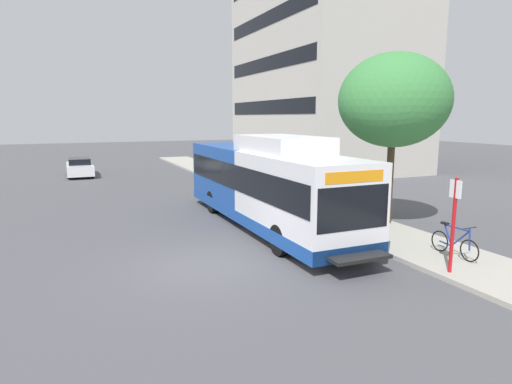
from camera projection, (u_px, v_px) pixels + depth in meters
name	position (u px, v px, depth m)	size (l,w,h in m)	color
ground_plane	(153.00, 212.00, 19.87)	(120.00, 120.00, 0.00)	#4C4C51
sidewalk_curb	(307.00, 206.00, 20.83)	(3.00, 56.00, 0.14)	#A8A399
transit_bus	(266.00, 184.00, 17.01)	(2.58, 12.25, 3.65)	white
bus_stop_sign_pole	(454.00, 218.00, 11.54)	(0.10, 0.36, 2.60)	red
bicycle_parked	(454.00, 243.00, 13.07)	(0.52, 1.76, 1.02)	black
street_tree_near_stop	(394.00, 101.00, 16.52)	(4.22, 4.22, 6.61)	#4C3823
parked_car_far_lane	(80.00, 167.00, 31.97)	(1.80, 4.50, 1.33)	silver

